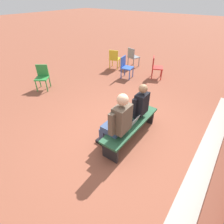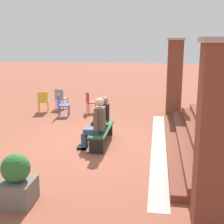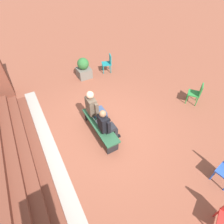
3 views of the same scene
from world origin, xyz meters
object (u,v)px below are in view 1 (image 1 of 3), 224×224
Objects in this scene: plastic_chair_by_pillar at (156,66)px; plastic_chair_foreground at (126,66)px; plastic_chair_near_bench_left at (42,76)px; plastic_chair_far_left at (114,58)px; person_student at (137,107)px; laptop at (131,122)px; person_adult at (117,122)px; bench at (131,126)px; plastic_chair_mid_courtyard at (133,56)px.

plastic_chair_foreground is at bearing -54.39° from plastic_chair_by_pillar.
plastic_chair_by_pillar is 1.00× the size of plastic_chair_near_bench_left.
plastic_chair_foreground is (0.55, 0.95, 0.00)m from plastic_chair_far_left.
person_student reaches higher than laptop.
person_adult is at bearing -10.85° from laptop.
plastic_chair_foreground is (-3.43, -2.01, -0.26)m from person_adult.
bench is 3.82m from plastic_chair_by_pillar.
plastic_chair_mid_courtyard is at bearing -160.82° from plastic_chair_foreground.
laptop is at bearing 11.86° from person_student.
plastic_chair_by_pillar is (-4.12, -1.04, -0.26)m from person_adult.
person_adult is at bearing 30.34° from plastic_chair_foreground.
person_adult reaches higher than laptop.
person_student is at bearing 37.42° from plastic_chair_foreground.
plastic_chair_mid_courtyard is at bearing -147.82° from person_student.
plastic_chair_far_left is at bearing -143.36° from person_adult.
plastic_chair_far_left is (-3.98, -2.96, -0.26)m from person_adult.
plastic_chair_by_pillar reaches higher than laptop.
plastic_chair_foreground is at bearing -145.09° from laptop.
plastic_chair_by_pillar is (-3.65, -1.11, 0.13)m from bench.
plastic_chair_mid_courtyard reaches higher than bench.
plastic_chair_near_bench_left is at bearing -90.98° from person_student.
person_student is 4.03× the size of laptop.
plastic_chair_far_left is at bearing -85.71° from plastic_chair_by_pillar.
bench is at bearing 35.08° from plastic_chair_foreground.
person_adult is 4.26m from plastic_chair_by_pillar.
person_adult is 3.98m from plastic_chair_foreground.
person_student is (-0.33, -0.06, 0.34)m from bench.
laptop is at bearing 16.97° from plastic_chair_by_pillar.
plastic_chair_near_bench_left is (3.84, -1.36, 0.00)m from plastic_chair_mid_courtyard.
person_adult is 1.68× the size of plastic_chair_far_left.
person_student is 3.83m from plastic_chair_near_bench_left.
plastic_chair_by_pillar is 1.19m from plastic_chair_foreground.
bench is at bearing 16.95° from plastic_chair_by_pillar.
person_student is 3.49m from plastic_chair_by_pillar.
plastic_chair_near_bench_left and plastic_chair_foreground have the same top height.
bench is 4.93m from plastic_chair_mid_courtyard.
plastic_chair_far_left and plastic_chair_by_pillar have the same top height.
plastic_chair_far_left is at bearing -119.94° from plastic_chair_foreground.
laptop is 0.38× the size of plastic_chair_foreground.
plastic_chair_far_left is 1.00× the size of plastic_chair_foreground.
person_adult reaches higher than plastic_chair_foreground.
plastic_chair_mid_courtyard is (-0.72, 0.51, 0.00)m from plastic_chair_far_left.
plastic_chair_foreground is (1.27, 0.44, 0.00)m from plastic_chair_mid_courtyard.
plastic_chair_mid_courtyard is at bearing -149.22° from bench.
plastic_chair_foreground is at bearing 19.18° from plastic_chair_mid_courtyard.
bench is at bearing 30.78° from plastic_chair_mid_courtyard.
plastic_chair_far_left is at bearing -137.00° from person_student.
bench is 1.28× the size of person_adult.
plastic_chair_far_left is (-3.18, -2.97, -0.21)m from person_student.
bench is 0.61m from person_adult.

